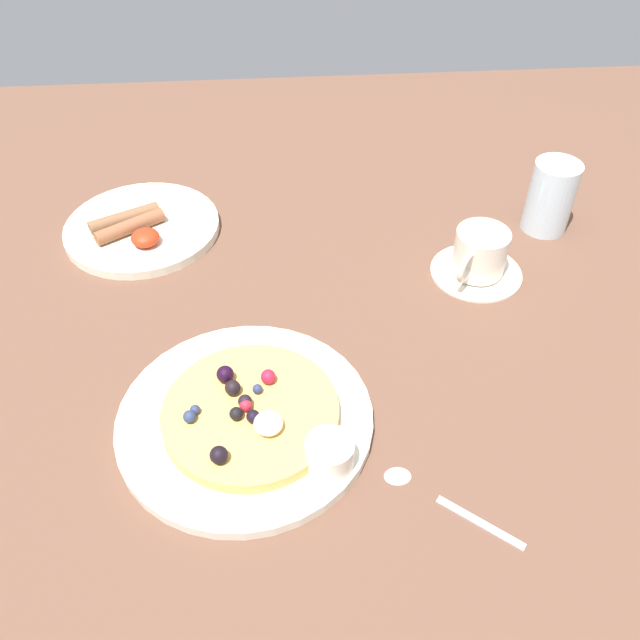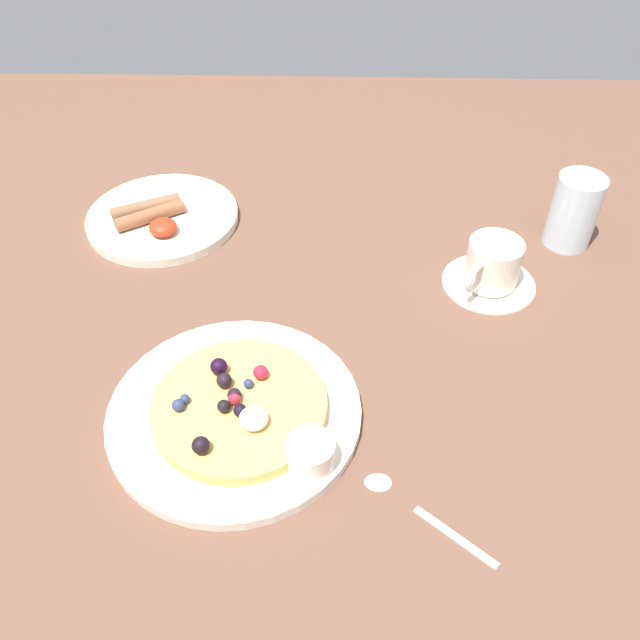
# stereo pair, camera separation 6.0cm
# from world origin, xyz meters

# --- Properties ---
(ground_plane) EXTENTS (1.80, 1.55, 0.03)m
(ground_plane) POSITION_xyz_m (0.00, 0.00, -0.01)
(ground_plane) COLOR brown
(pancake_plate) EXTENTS (0.28, 0.28, 0.01)m
(pancake_plate) POSITION_xyz_m (-0.07, -0.12, 0.01)
(pancake_plate) COLOR white
(pancake_plate) RESTS_ON ground_plane
(pancake_with_berries) EXTENTS (0.19, 0.19, 0.04)m
(pancake_with_berries) POSITION_xyz_m (-0.06, -0.13, 0.02)
(pancake_with_berries) COLOR #DFAC57
(pancake_with_berries) RESTS_ON pancake_plate
(syrup_ramekin) EXTENTS (0.05, 0.05, 0.03)m
(syrup_ramekin) POSITION_xyz_m (0.02, -0.19, 0.03)
(syrup_ramekin) COLOR white
(syrup_ramekin) RESTS_ON pancake_plate
(breakfast_plate) EXTENTS (0.23, 0.23, 0.01)m
(breakfast_plate) POSITION_xyz_m (-0.22, 0.25, 0.01)
(breakfast_plate) COLOR white
(breakfast_plate) RESTS_ON ground_plane
(fried_breakfast) EXTENTS (0.12, 0.10, 0.02)m
(fried_breakfast) POSITION_xyz_m (-0.24, 0.23, 0.02)
(fried_breakfast) COLOR brown
(fried_breakfast) RESTS_ON breakfast_plate
(coffee_saucer) EXTENTS (0.13, 0.13, 0.01)m
(coffee_saucer) POSITION_xyz_m (0.25, 0.11, 0.00)
(coffee_saucer) COLOR white
(coffee_saucer) RESTS_ON ground_plane
(coffee_cup) EXTENTS (0.08, 0.09, 0.06)m
(coffee_cup) POSITION_xyz_m (0.25, 0.11, 0.04)
(coffee_cup) COLOR white
(coffee_cup) RESTS_ON coffee_saucer
(teaspoon) EXTENTS (0.12, 0.10, 0.01)m
(teaspoon) POSITION_xyz_m (0.11, -0.23, 0.00)
(teaspoon) COLOR silver
(teaspoon) RESTS_ON ground_plane
(water_glass) EXTENTS (0.07, 0.07, 0.11)m
(water_glass) POSITION_xyz_m (0.38, 0.21, 0.05)
(water_glass) COLOR silver
(water_glass) RESTS_ON ground_plane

